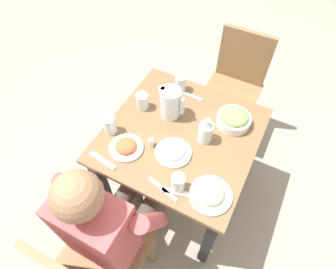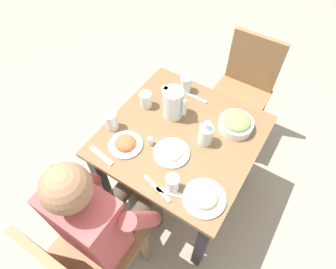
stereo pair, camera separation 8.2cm
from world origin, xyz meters
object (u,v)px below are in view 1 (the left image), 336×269
plate_beans (211,194)px  water_glass_far_left (142,101)px  dining_table (180,146)px  salad_bowl (234,119)px  water_pitcher (170,103)px  chair_near (93,265)px  chair_far (235,83)px  water_glass_by_pitcher (181,83)px  plate_yoghurt (173,152)px  salt_shaker (151,142)px  water_glass_far_right (110,125)px  oil_carafe (206,133)px  diner_near (112,218)px  plate_rice_curry (126,147)px  water_glass_near_left (178,183)px

plate_beans → water_glass_far_left: water_glass_far_left is taller
dining_table → salad_bowl: (0.23, 0.21, 0.17)m
water_pitcher → chair_near: bearing=-88.2°
dining_table → chair_far: bearing=83.2°
water_pitcher → water_glass_by_pitcher: bearing=100.2°
salad_bowl → water_glass_far_left: (-0.53, -0.13, 0.01)m
chair_near → plate_yoghurt: 0.69m
salt_shaker → plate_yoghurt: bearing=3.9°
salad_bowl → plate_yoghurt: size_ratio=1.00×
plate_yoghurt → water_glass_far_left: water_glass_far_left is taller
dining_table → water_glass_by_pitcher: water_glass_by_pitcher is taller
water_glass_far_right → salt_shaker: 0.25m
water_glass_by_pitcher → oil_carafe: 0.41m
water_glass_far_left → salt_shaker: bearing=-50.5°
chair_far → salt_shaker: size_ratio=16.48×
dining_table → plate_beans: (0.29, -0.28, 0.15)m
diner_near → salad_bowl: bearing=67.2°
diner_near → water_pitcher: (-0.03, 0.68, 0.16)m
water_glass_by_pitcher → water_glass_far_right: water_glass_far_right is taller
water_glass_far_right → oil_carafe: 0.53m
dining_table → plate_beans: size_ratio=3.94×
plate_rice_curry → water_glass_by_pitcher: size_ratio=1.75×
plate_beans → oil_carafe: 0.34m
chair_near → diner_near: (0.00, 0.20, 0.15)m
diner_near → salad_bowl: diner_near is taller
chair_near → water_glass_far_right: bearing=113.6°
plate_rice_curry → water_glass_far_right: size_ratio=1.70×
water_glass_far_right → oil_carafe: oil_carafe is taller
water_glass_near_left → water_glass_by_pitcher: size_ratio=0.98×
chair_far → oil_carafe: bearing=-87.0°
diner_near → plate_rice_curry: 0.38m
plate_rice_curry → water_glass_far_left: 0.32m
dining_table → chair_far: chair_far is taller
chair_near → water_glass_near_left: 0.58m
diner_near → plate_rice_curry: diner_near is taller
plate_rice_curry → oil_carafe: 0.44m
salad_bowl → plate_yoghurt: salad_bowl is taller
plate_yoghurt → water_glass_far_right: size_ratio=1.78×
salad_bowl → oil_carafe: (-0.10, -0.18, 0.01)m
water_glass_near_left → water_glass_far_left: (-0.43, 0.38, -0.00)m
plate_rice_curry → salt_shaker: salt_shaker is taller
dining_table → plate_yoghurt: plate_yoghurt is taller
plate_yoghurt → salt_shaker: bearing=-176.1°
chair_far → water_glass_near_left: (0.04, -1.09, 0.27)m
salad_bowl → plate_yoghurt: bearing=-121.6°
chair_far → dining_table: bearing=-96.8°
chair_far → water_glass_far_left: chair_far is taller
plate_beans → plate_rice_curry: size_ratio=1.14×
dining_table → chair_near: 0.79m
salad_bowl → salt_shaker: salad_bowl is taller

